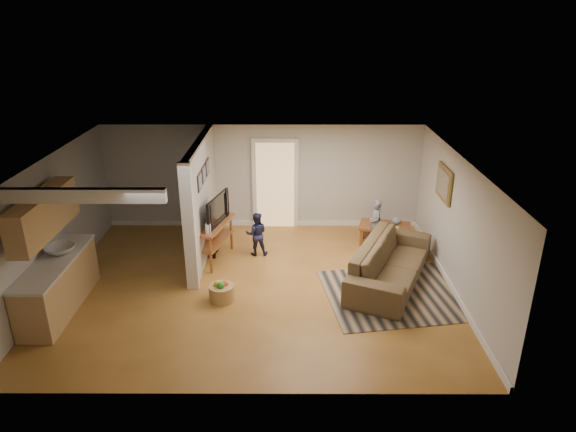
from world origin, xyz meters
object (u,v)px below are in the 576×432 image
at_px(coffee_table, 386,229).
at_px(tv_console, 214,227).
at_px(toddler, 257,254).
at_px(sofa, 389,281).
at_px(speaker_right, 214,228).
at_px(toy_basket, 222,292).
at_px(speaker_left, 212,234).
at_px(child, 374,247).

bearing_deg(coffee_table, tv_console, -166.90).
distance_m(coffee_table, tv_console, 3.88).
bearing_deg(toddler, tv_console, 12.63).
distance_m(coffee_table, toddler, 2.97).
height_order(sofa, speaker_right, speaker_right).
bearing_deg(toy_basket, tv_console, 101.69).
distance_m(coffee_table, speaker_left, 3.90).
height_order(speaker_left, child, speaker_left).
xyz_separation_m(speaker_left, toddler, (0.93, 0.17, -0.55)).
distance_m(tv_console, speaker_left, 0.24).
bearing_deg(sofa, toy_basket, 127.03).
distance_m(tv_console, toddler, 1.19).
bearing_deg(toy_basket, speaker_right, 101.19).
bearing_deg(sofa, toddler, 90.49).
xyz_separation_m(child, toddler, (-2.60, -0.38, 0.00)).
bearing_deg(toddler, speaker_left, 5.80).
relative_size(coffee_table, speaker_right, 1.11).
distance_m(coffee_table, speaker_right, 3.85).
bearing_deg(tv_console, speaker_left, 137.01).
xyz_separation_m(sofa, toddler, (-2.67, 1.18, 0.00)).
height_order(speaker_left, speaker_right, speaker_right).
relative_size(tv_console, speaker_left, 1.29).
bearing_deg(speaker_right, toddler, 0.94).
xyz_separation_m(speaker_right, child, (3.53, 0.26, -0.56)).
relative_size(coffee_table, child, 1.11).
xyz_separation_m(coffee_table, speaker_left, (-3.82, -0.77, 0.20)).
relative_size(speaker_left, toy_basket, 2.38).
bearing_deg(child, speaker_right, -92.62).
bearing_deg(toy_basket, coffee_table, 36.24).
height_order(speaker_right, child, speaker_right).
bearing_deg(coffee_table, toy_basket, -143.76).
bearing_deg(coffee_table, toddler, -168.17).
distance_m(speaker_left, toddler, 1.09).
relative_size(speaker_right, child, 1.00).
xyz_separation_m(speaker_left, speaker_right, (0.00, 0.29, 0.01)).
height_order(toy_basket, child, child).
bearing_deg(speaker_right, speaker_left, -81.75).
xyz_separation_m(tv_console, speaker_left, (-0.06, 0.10, -0.21)).
xyz_separation_m(coffee_table, toy_basket, (-3.42, -2.50, -0.17)).
xyz_separation_m(speaker_right, toy_basket, (0.40, -2.02, -0.39)).
height_order(sofa, child, child).
xyz_separation_m(coffee_table, tv_console, (-3.76, -0.87, 0.42)).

